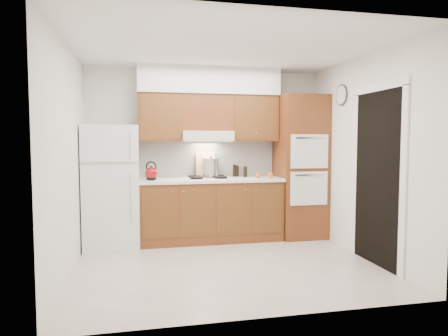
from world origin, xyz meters
The scene contains 26 objects.
floor centered at (0.00, 0.00, 0.00)m, with size 3.60×3.60×0.00m, color #B8AFA1.
ceiling centered at (0.00, 0.00, 2.60)m, with size 3.60×3.60×0.00m, color white.
wall_back centered at (0.00, 1.50, 1.30)m, with size 3.60×0.02×2.60m, color white.
wall_left centered at (-1.80, 0.00, 1.30)m, with size 0.02×3.00×2.60m, color white.
wall_right centered at (1.80, 0.00, 1.30)m, with size 0.02×3.00×2.60m, color white.
fridge centered at (-1.41, 1.14, 0.86)m, with size 0.75×0.72×1.72m, color white.
base_cabinets centered at (0.02, 1.20, 0.45)m, with size 2.11×0.60×0.90m, color brown.
countertop centered at (0.03, 1.19, 0.92)m, with size 2.13×0.62×0.04m, color white.
backsplash centered at (0.02, 1.49, 1.22)m, with size 2.11×0.03×0.56m, color white.
oven_cabinet centered at (1.44, 1.18, 1.10)m, with size 0.70×0.65×2.20m, color brown.
upper_cab_left centered at (-0.71, 1.33, 1.85)m, with size 0.63×0.33×0.70m, color brown.
upper_cab_right centered at (0.72, 1.33, 1.85)m, with size 0.73×0.33×0.70m, color brown.
range_hood centered at (-0.02, 1.27, 1.57)m, with size 0.75×0.45×0.15m, color silver.
upper_cab_over_hood centered at (-0.02, 1.33, 1.92)m, with size 0.75×0.33×0.55m, color brown.
soffit centered at (0.03, 1.32, 2.40)m, with size 2.13×0.36×0.40m, color silver.
cooktop centered at (-0.02, 1.21, 0.95)m, with size 0.74×0.50×0.01m, color white.
doorway centered at (1.79, -0.35, 1.05)m, with size 0.02×0.90×2.10m, color black.
wall_clock centered at (1.79, 0.55, 2.15)m, with size 0.30×0.30×0.02m, color #3F3833.
kettle centered at (-0.86, 1.13, 1.04)m, with size 0.18×0.18×0.18m, color maroon.
cutting_board centered at (-0.03, 1.39, 1.14)m, with size 0.29×0.02×0.39m, color tan.
stock_pot centered at (0.04, 1.32, 1.10)m, with size 0.25×0.25×0.26m, color silver.
condiment_a centered at (0.45, 1.44, 1.03)m, with size 0.05×0.05×0.19m, color black.
condiment_b centered at (0.49, 1.45, 1.03)m, with size 0.05×0.05×0.18m, color black.
condiment_c centered at (0.59, 1.33, 1.02)m, with size 0.06×0.06×0.17m, color black.
orange_near centered at (0.94, 1.13, 0.98)m, with size 0.09×0.09×0.09m, color orange.
orange_far centered at (0.75, 1.16, 0.98)m, with size 0.08×0.08×0.08m, color #F6520C.
Camera 1 is at (-1.02, -4.66, 1.52)m, focal length 32.00 mm.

